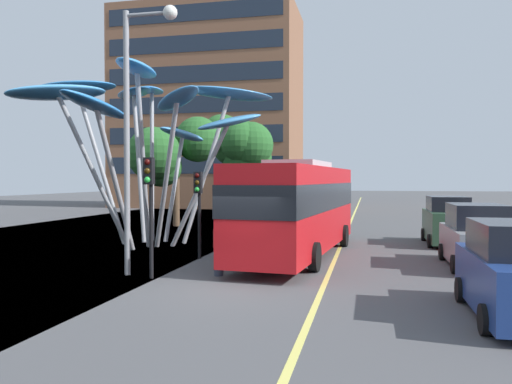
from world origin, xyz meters
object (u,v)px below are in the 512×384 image
object	(u,v)px
street_lamp	(138,107)
car_parked_mid	(476,238)
car_parked_far	(447,222)
red_bus	(299,204)
leaf_sculpture	(142,108)
pedestrian	(219,249)
traffic_light_kerb_far	(198,196)
traffic_light_kerb_near	(150,191)

from	to	relation	value
street_lamp	car_parked_mid	bearing A→B (deg)	19.88
street_lamp	car_parked_far	bearing A→B (deg)	43.33
red_bus	car_parked_far	xyz separation A→B (m)	(6.14, 4.95, -0.97)
car_parked_mid	car_parked_far	size ratio (longest dim) A/B	1.06
leaf_sculpture	pedestrian	xyz separation A→B (m)	(5.32, -5.97, -5.30)
traffic_light_kerb_far	car_parked_far	distance (m)	11.74
leaf_sculpture	traffic_light_kerb_far	size ratio (longest dim) A/B	3.46
traffic_light_kerb_near	street_lamp	xyz separation A→B (m)	(-0.60, 0.48, 2.59)
street_lamp	pedestrian	xyz separation A→B (m)	(2.46, 0.47, -4.38)
traffic_light_kerb_near	traffic_light_kerb_far	world-z (taller)	traffic_light_kerb_near
red_bus	traffic_light_kerb_far	distance (m)	3.90
car_parked_far	pedestrian	size ratio (longest dim) A/B	2.56
pedestrian	car_parked_mid	bearing A→B (deg)	22.47
traffic_light_kerb_far	pedestrian	world-z (taller)	traffic_light_kerb_far
street_lamp	leaf_sculpture	bearing A→B (deg)	113.95
car_parked_mid	pedestrian	world-z (taller)	car_parked_mid
traffic_light_kerb_near	street_lamp	world-z (taller)	street_lamp
traffic_light_kerb_near	pedestrian	distance (m)	2.75
car_parked_far	pedestrian	distance (m)	12.40
red_bus	leaf_sculpture	bearing A→B (deg)	168.34
leaf_sculpture	pedestrian	distance (m)	9.59
leaf_sculpture	traffic_light_kerb_near	distance (m)	8.50
traffic_light_kerb_near	red_bus	bearing A→B (deg)	55.32
traffic_light_kerb_far	traffic_light_kerb_near	bearing A→B (deg)	-92.40
pedestrian	traffic_light_kerb_near	bearing A→B (deg)	-152.86
traffic_light_kerb_far	car_parked_far	size ratio (longest dim) A/B	0.76
traffic_light_kerb_near	street_lamp	bearing A→B (deg)	141.21
car_parked_mid	street_lamp	distance (m)	12.00
red_bus	pedestrian	world-z (taller)	red_bus
leaf_sculpture	car_parked_far	distance (m)	14.71
leaf_sculpture	car_parked_mid	size ratio (longest dim) A/B	2.49
leaf_sculpture	street_lamp	bearing A→B (deg)	-66.05
leaf_sculpture	pedestrian	world-z (taller)	leaf_sculpture
traffic_light_kerb_near	car_parked_mid	world-z (taller)	traffic_light_kerb_near
red_bus	car_parked_mid	size ratio (longest dim) A/B	2.51
traffic_light_kerb_far	street_lamp	bearing A→B (deg)	-102.45
car_parked_mid	leaf_sculpture	bearing A→B (deg)	168.94
car_parked_far	street_lamp	distance (m)	15.03
traffic_light_kerb_far	red_bus	bearing A→B (deg)	22.26
leaf_sculpture	traffic_light_kerb_far	distance (m)	6.01
car_parked_mid	pedestrian	xyz separation A→B (m)	(-8.10, -3.35, -0.16)
red_bus	traffic_light_kerb_near	size ratio (longest dim) A/B	3.14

